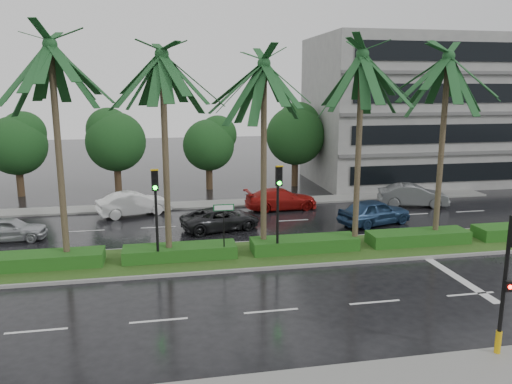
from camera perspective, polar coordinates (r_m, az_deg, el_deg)
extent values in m
plane|color=black|center=(23.08, -0.99, -8.23)|extent=(120.00, 120.00, 0.00)
cube|color=gray|center=(34.47, -4.43, -1.36)|extent=(40.00, 2.00, 0.12)
cube|color=gray|center=(23.98, -1.41, -7.26)|extent=(36.00, 4.00, 0.14)
cube|color=#274918|center=(23.96, -1.41, -7.09)|extent=(35.60, 3.70, 0.02)
cube|color=#1D4A15|center=(24.16, -23.15, -7.16)|extent=(5.20, 1.40, 0.60)
cube|color=#1D4A15|center=(23.58, -8.67, -6.76)|extent=(5.20, 1.40, 0.60)
cube|color=#1D4A15|center=(24.51, 5.56, -5.96)|extent=(5.20, 1.40, 0.60)
cube|color=#1D4A15|center=(26.78, 18.02, -4.95)|extent=(5.20, 1.40, 0.60)
cube|color=silver|center=(30.59, -26.28, -4.40)|extent=(2.00, 0.12, 0.01)
cube|color=silver|center=(18.67, -23.82, -14.32)|extent=(2.00, 0.12, 0.01)
cube|color=silver|center=(29.75, -18.83, -4.23)|extent=(2.00, 0.12, 0.01)
cube|color=silver|center=(18.17, -11.06, -14.22)|extent=(2.00, 0.12, 0.01)
cube|color=silver|center=(29.44, -11.08, -3.97)|extent=(2.00, 0.12, 0.01)
cube|color=silver|center=(18.55, 1.74, -13.43)|extent=(2.00, 0.12, 0.01)
cube|color=silver|center=(29.67, -3.33, -3.63)|extent=(2.00, 0.12, 0.01)
cube|color=silver|center=(19.74, 13.41, -12.14)|extent=(2.00, 0.12, 0.01)
cube|color=silver|center=(30.43, 4.17, -3.25)|extent=(2.00, 0.12, 0.01)
cube|color=silver|center=(21.61, 23.31, -10.66)|extent=(2.00, 0.12, 0.01)
cube|color=silver|center=(31.68, 11.18, -2.84)|extent=(2.00, 0.12, 0.01)
cube|color=silver|center=(33.37, 17.57, -2.43)|extent=(2.00, 0.12, 0.01)
cube|color=silver|center=(35.42, 23.28, -2.04)|extent=(2.00, 0.12, 0.01)
cube|color=silver|center=(23.42, 21.59, -8.77)|extent=(0.40, 6.00, 0.01)
cylinder|color=#3E3223|center=(23.06, -21.57, 3.50)|extent=(0.28, 0.28, 9.51)
cylinder|color=#3E3223|center=(24.08, -20.74, -7.23)|extent=(0.40, 0.40, 0.44)
cylinder|color=#3E3223|center=(22.48, -10.28, 3.51)|extent=(0.28, 0.28, 9.17)
cylinder|color=#3E3223|center=(23.50, -9.88, -7.07)|extent=(0.40, 0.40, 0.44)
cylinder|color=#3E3223|center=(23.28, 0.89, 3.57)|extent=(0.28, 0.28, 8.84)
cylinder|color=#3E3223|center=(24.25, 0.85, -6.30)|extent=(0.40, 0.40, 0.44)
cylinder|color=#3E3223|center=(24.19, 11.60, 4.16)|extent=(0.28, 0.28, 9.27)
cylinder|color=#3E3223|center=(25.15, 11.19, -5.85)|extent=(0.40, 0.40, 0.44)
cylinder|color=#3E3223|center=(26.49, 20.42, 4.27)|extent=(0.28, 0.28, 9.24)
cylinder|color=#3E3223|center=(27.37, 19.75, -4.88)|extent=(0.40, 0.40, 0.44)
cylinder|color=black|center=(16.64, 26.36, -10.98)|extent=(0.12, 0.12, 3.40)
cylinder|color=gold|center=(17.18, 25.94, -15.15)|extent=(0.18, 0.18, 0.70)
cube|color=black|center=(16.34, 26.86, -9.55)|extent=(0.22, 0.16, 0.32)
cylinder|color=#FF0C05|center=(16.28, 27.06, -9.65)|extent=(0.12, 0.03, 0.12)
cylinder|color=black|center=(22.59, -11.26, -3.98)|extent=(0.12, 0.12, 3.40)
cube|color=black|center=(21.93, -11.49, 1.31)|extent=(0.30, 0.18, 0.90)
cube|color=gold|center=(21.73, -11.54, 2.50)|extent=(0.34, 0.12, 0.06)
cylinder|color=black|center=(21.78, -11.52, 2.04)|extent=(0.18, 0.04, 0.18)
cylinder|color=black|center=(21.83, -11.49, 1.26)|extent=(0.18, 0.04, 0.18)
cylinder|color=#0CE519|center=(21.89, -11.46, 0.49)|extent=(0.18, 0.04, 0.18)
cylinder|color=black|center=(23.18, 2.48, -3.35)|extent=(0.12, 0.12, 3.40)
cube|color=black|center=(22.54, 2.63, 1.82)|extent=(0.30, 0.18, 0.90)
cube|color=gold|center=(22.34, 2.72, 2.98)|extent=(0.34, 0.12, 0.06)
cylinder|color=black|center=(22.39, 2.70, 2.53)|extent=(0.18, 0.04, 0.18)
cylinder|color=black|center=(22.44, 2.69, 1.77)|extent=(0.18, 0.04, 0.18)
cylinder|color=#0CE519|center=(22.49, 2.69, 1.02)|extent=(0.18, 0.04, 0.18)
cylinder|color=black|center=(22.95, -3.69, -4.55)|extent=(0.06, 0.06, 2.60)
cube|color=#0C5926|center=(22.63, -3.72, -1.78)|extent=(0.95, 0.04, 0.30)
cube|color=white|center=(22.60, -3.71, -1.79)|extent=(0.85, 0.01, 0.22)
cylinder|color=#3B2A1A|center=(40.78, -25.34, 1.01)|extent=(0.52, 0.52, 2.10)
sphere|color=#153817|center=(40.41, -25.68, 4.82)|extent=(4.32, 4.32, 4.32)
sphere|color=#153817|center=(40.62, -25.68, 6.05)|extent=(3.24, 3.24, 3.24)
cylinder|color=#3B2A1A|center=(39.59, -15.50, 1.49)|extent=(0.52, 0.52, 2.17)
sphere|color=#153817|center=(39.20, -15.73, 5.55)|extent=(4.47, 4.47, 4.47)
sphere|color=#153817|center=(39.42, -15.76, 6.85)|extent=(3.35, 3.35, 3.35)
cylinder|color=#3B2A1A|center=(39.64, -5.36, 1.72)|extent=(0.52, 0.52, 1.95)
sphere|color=#153817|center=(39.28, -5.43, 5.36)|extent=(4.01, 4.01, 4.01)
sphere|color=#153817|center=(39.49, -5.50, 6.54)|extent=(3.01, 3.01, 3.01)
cylinder|color=#3B2A1A|center=(40.87, 4.46, 2.28)|extent=(0.52, 0.52, 2.29)
sphere|color=#153817|center=(40.48, 4.52, 6.44)|extent=(4.71, 4.71, 4.71)
sphere|color=#153817|center=(40.69, 4.43, 7.77)|extent=(3.53, 3.53, 3.53)
cylinder|color=#3B2A1A|center=(43.22, 13.45, 2.58)|extent=(0.52, 0.52, 2.38)
sphere|color=#153817|center=(42.85, 13.65, 6.67)|extent=(4.90, 4.90, 4.90)
sphere|color=#153817|center=(43.05, 13.55, 7.97)|extent=(3.67, 3.67, 3.67)
cube|color=gray|center=(44.51, 17.06, 8.88)|extent=(16.00, 10.00, 12.00)
imported|color=#B2B5BB|center=(29.29, -26.39, -3.81)|extent=(1.51, 3.74, 1.27)
imported|color=white|center=(32.38, -13.79, -1.30)|extent=(2.90, 4.76, 1.48)
imported|color=#232326|center=(28.39, -4.05, -3.07)|extent=(3.06, 4.85, 1.25)
imported|color=#A31411|center=(33.00, 2.88, -0.80)|extent=(2.25, 4.91, 1.39)
imported|color=navy|center=(30.11, 13.38, -2.22)|extent=(3.04, 4.82, 1.53)
imported|color=#5B5E60|center=(35.45, 17.49, -0.37)|extent=(2.73, 4.81, 1.50)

